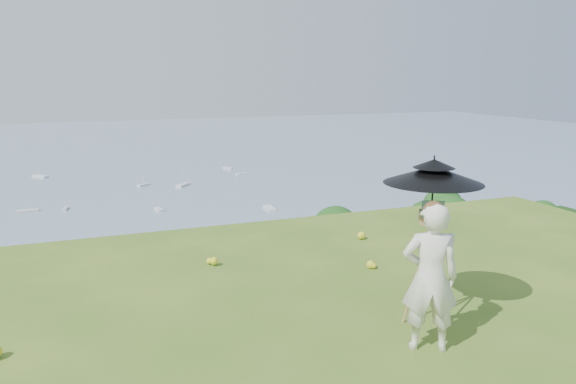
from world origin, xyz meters
name	(u,v)px	position (x,y,z in m)	size (l,w,h in m)	color
shoreline_tier	(110,350)	(0.00, 75.00, -36.00)	(170.00, 28.00, 8.00)	gray
bay_water	(82,165)	(0.00, 240.00, -34.00)	(700.00, 700.00, 0.00)	#7186A2
slope_trees	(130,332)	(0.00, 35.00, -15.00)	(110.00, 50.00, 6.00)	#194514
harbor_town	(107,307)	(0.00, 75.00, -29.50)	(110.00, 22.00, 5.00)	beige
moored_boats	(40,209)	(-12.50, 161.00, -33.65)	(140.00, 140.00, 0.70)	silver
painter	(430,277)	(0.60, 1.38, 0.80)	(0.58, 0.38, 1.60)	white
field_easel	(429,263)	(0.95, 1.88, 0.75)	(0.57, 0.57, 1.49)	#A87746
sun_umbrella	(433,189)	(0.96, 1.91, 1.61)	(1.11, 1.11, 0.76)	black
painter_cap	(434,207)	(0.60, 1.38, 1.55)	(0.21, 0.25, 0.10)	#D17473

